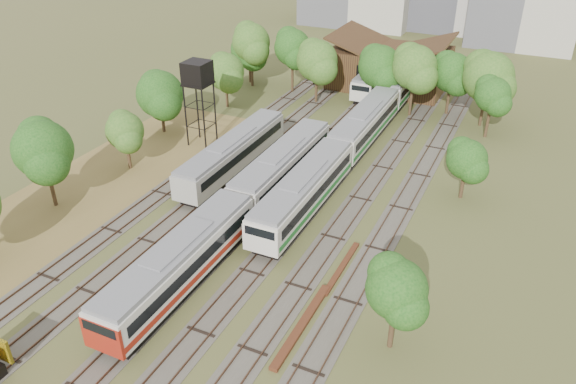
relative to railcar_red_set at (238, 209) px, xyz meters
The scene contains 14 objects.
ground 15.80m from the railcar_red_set, 82.67° to the right, with size 240.00×240.00×0.00m, color #475123.
dry_grass_patch 17.80m from the railcar_red_set, 154.77° to the right, with size 14.00×60.00×0.04m, color brown.
tracks 9.77m from the railcar_red_set, 81.98° to the left, with size 24.60×80.00×0.19m.
railcar_red_set is the anchor object (origin of this frame).
railcar_green_set 22.75m from the railcar_red_set, 79.88° to the left, with size 3.16×52.08×3.92m.
railcar_rear 40.40m from the railcar_red_set, 90.00° to the left, with size 2.93×16.08×3.62m.
old_grey_coach 11.21m from the railcar_red_set, 122.35° to the left, with size 2.94×18.00×3.64m.
water_tower 19.78m from the railcar_red_set, 132.51° to the left, with size 2.78×2.78×9.65m.
rail_pile_near 13.51m from the railcar_red_set, 41.59° to the right, with size 0.60×8.99×0.30m, color #5A2E19.
rail_pile_far 10.51m from the railcar_red_set, ahead, with size 0.45×7.27×0.24m, color #5A2E19.
maintenance_shed 42.46m from the railcar_red_set, 88.65° to the left, with size 16.45×11.55×7.58m.
tree_band_left 19.21m from the railcar_red_set, 160.12° to the left, with size 8.64×65.63×8.49m.
tree_band_far 33.71m from the railcar_red_set, 88.14° to the left, with size 38.34×8.45×9.22m.
tree_band_right 20.78m from the railcar_red_set, 37.11° to the left, with size 4.62×41.76×7.28m.
Camera 1 is at (19.54, -20.06, 27.33)m, focal length 35.00 mm.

